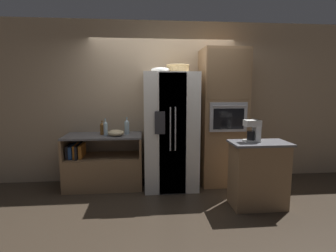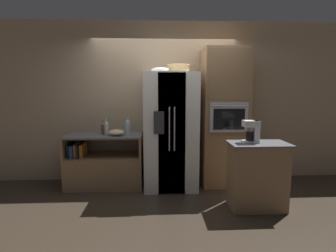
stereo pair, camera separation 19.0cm
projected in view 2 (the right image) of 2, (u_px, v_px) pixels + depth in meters
name	position (u px, v px, depth m)	size (l,w,h in m)	color
ground_plane	(165.00, 187.00, 4.41)	(20.00, 20.00, 0.00)	#382D23
wall_back	(164.00, 102.00, 4.70)	(12.00, 0.06, 2.80)	tan
counter_left	(104.00, 167.00, 4.45)	(1.26, 0.64, 0.89)	#93704C
refrigerator	(170.00, 131.00, 4.34)	(0.86, 0.83, 1.90)	white
wall_oven	(223.00, 118.00, 4.44)	(0.74, 0.68, 2.30)	#93704C
island_counter	(257.00, 176.00, 3.58)	(0.79, 0.46, 0.92)	#93704C
wicker_basket	(178.00, 68.00, 4.29)	(0.38, 0.38, 0.13)	tan
fruit_bowl	(161.00, 70.00, 4.18)	(0.30, 0.30, 0.08)	white
bottle_tall	(128.00, 126.00, 4.43)	(0.08, 0.08, 0.28)	silver
bottle_short	(103.00, 128.00, 4.39)	(0.07, 0.07, 0.23)	brown
bottle_wide	(106.00, 128.00, 4.31)	(0.07, 0.07, 0.28)	silver
mixing_bowl	(116.00, 132.00, 4.27)	(0.26, 0.26, 0.10)	beige
coffee_maker	(253.00, 130.00, 3.53)	(0.21, 0.16, 0.30)	white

